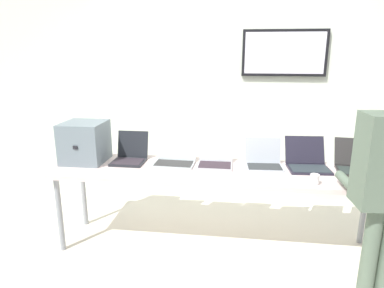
{
  "coord_description": "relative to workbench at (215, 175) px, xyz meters",
  "views": [
    {
      "loc": [
        0.18,
        -2.91,
        1.8
      ],
      "look_at": [
        -0.21,
        -0.04,
        1.02
      ],
      "focal_mm": 31.96,
      "sensor_mm": 36.0,
      "label": 1
    }
  ],
  "objects": [
    {
      "name": "laptop_station_2",
      "position": [
        -0.01,
        0.15,
        0.11
      ],
      "size": [
        0.32,
        0.36,
        0.25
      ],
      "color": "#ADAEB5",
      "rests_on": "workbench"
    },
    {
      "name": "equipment_box",
      "position": [
        -1.26,
        0.08,
        0.24
      ],
      "size": [
        0.39,
        0.4,
        0.38
      ],
      "color": "slate",
      "rests_on": "workbench"
    },
    {
      "name": "laptop_station_4",
      "position": [
        0.83,
        0.16,
        0.11
      ],
      "size": [
        0.39,
        0.41,
        0.26
      ],
      "color": "#211F2C",
      "rests_on": "workbench"
    },
    {
      "name": "laptop_station_3",
      "position": [
        0.43,
        0.15,
        0.11
      ],
      "size": [
        0.34,
        0.32,
        0.24
      ],
      "color": "#ABB2BB",
      "rests_on": "workbench"
    },
    {
      "name": "ground",
      "position": [
        0.0,
        0.0,
        -0.74
      ],
      "size": [
        8.0,
        8.0,
        0.04
      ],
      "primitive_type": "cube",
      "color": "beige"
    },
    {
      "name": "laptop_station_0",
      "position": [
        -0.84,
        0.14,
        0.11
      ],
      "size": [
        0.3,
        0.34,
        0.27
      ],
      "color": "black",
      "rests_on": "workbench"
    },
    {
      "name": "coffee_mug",
      "position": [
        0.81,
        -0.25,
        0.09
      ],
      "size": [
        0.07,
        0.07,
        0.08
      ],
      "color": "white",
      "rests_on": "workbench"
    },
    {
      "name": "back_wall",
      "position": [
        0.02,
        1.13,
        0.6
      ],
      "size": [
        8.0,
        0.11,
        2.63
      ],
      "color": "silver",
      "rests_on": "ground"
    },
    {
      "name": "laptop_station_1",
      "position": [
        -0.39,
        0.14,
        0.11
      ],
      "size": [
        0.38,
        0.35,
        0.24
      ],
      "color": "#ACB7B8",
      "rests_on": "workbench"
    },
    {
      "name": "laptop_station_5",
      "position": [
        1.24,
        0.15,
        0.11
      ],
      "size": [
        0.37,
        0.43,
        0.25
      ],
      "color": "#272524",
      "rests_on": "workbench"
    },
    {
      "name": "workbench",
      "position": [
        0.0,
        0.0,
        0.0
      ],
      "size": [
        3.01,
        0.7,
        0.77
      ],
      "color": "beige",
      "rests_on": "ground"
    }
  ]
}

